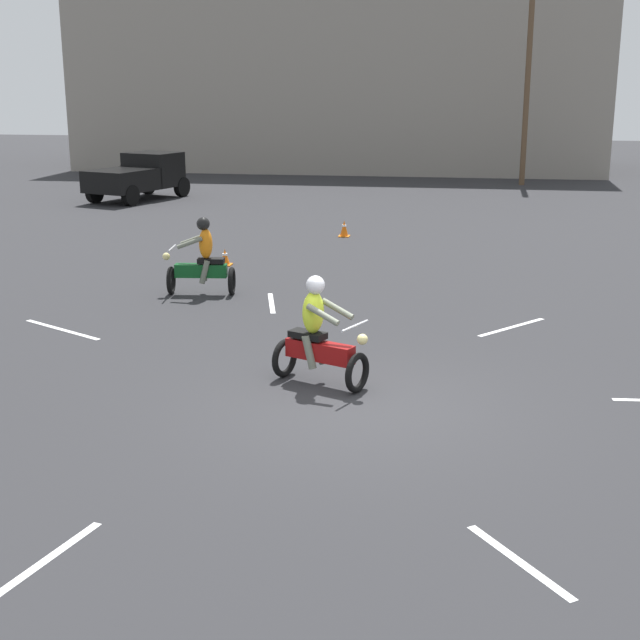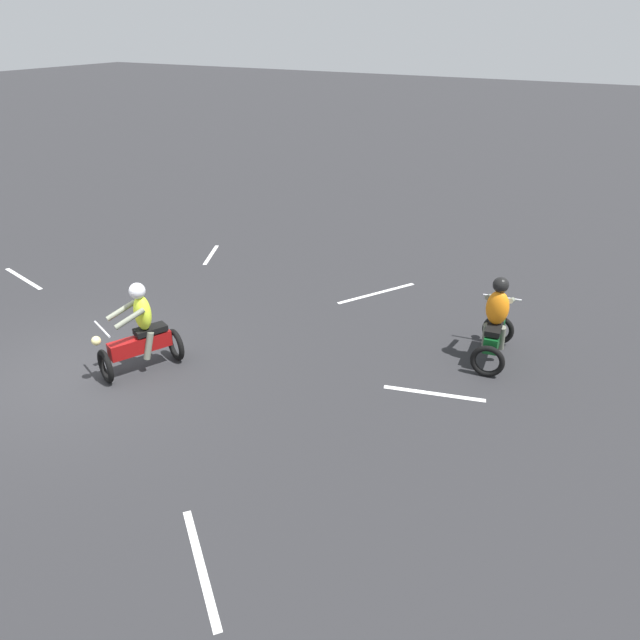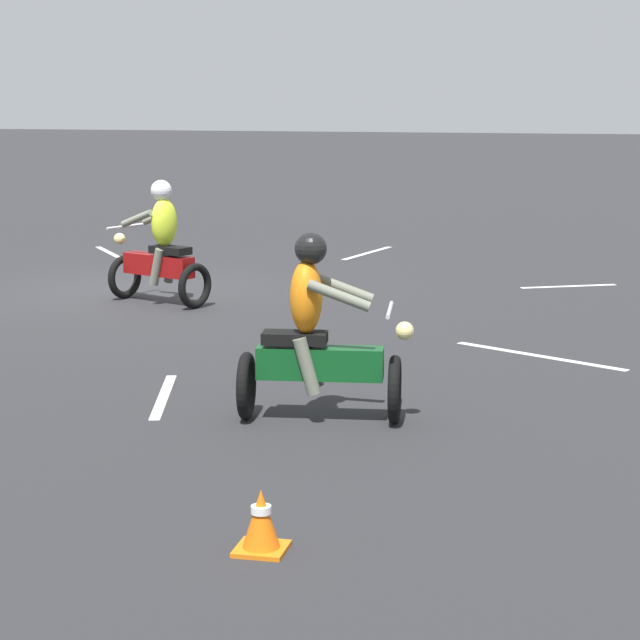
{
  "view_description": "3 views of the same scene",
  "coord_description": "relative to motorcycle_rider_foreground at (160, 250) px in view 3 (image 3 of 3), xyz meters",
  "views": [
    {
      "loc": [
        1.33,
        -11.64,
        4.41
      ],
      "look_at": [
        -0.7,
        0.87,
        1.0
      ],
      "focal_mm": 50.0,
      "sensor_mm": 36.0,
      "label": 1
    },
    {
      "loc": [
        6.18,
        8.33,
        5.72
      ],
      "look_at": [
        -2.41,
        3.54,
        0.9
      ],
      "focal_mm": 35.0,
      "sensor_mm": 36.0,
      "label": 2
    },
    {
      "loc": [
        -6.44,
        16.49,
        2.9
      ],
      "look_at": [
        -4.12,
        6.2,
        0.9
      ],
      "focal_mm": 70.0,
      "sensor_mm": 36.0,
      "label": 3
    }
  ],
  "objects": [
    {
      "name": "ground_plane",
      "position": [
        0.73,
        -0.88,
        -0.73
      ],
      "size": [
        120.0,
        120.0,
        0.0
      ],
      "primitive_type": "plane",
      "color": "#28282B"
    },
    {
      "name": "motorcycle_rider_foreground",
      "position": [
        0.0,
        0.0,
        0.0
      ],
      "size": [
        1.53,
        1.13,
        1.66
      ],
      "rotation": [
        0.0,
        0.0,
        4.29
      ],
      "color": "black",
      "rests_on": "ground"
    },
    {
      "name": "motorcycle_rider_background",
      "position": [
        -3.35,
        5.33,
        0.0
      ],
      "size": [
        1.54,
        0.8,
        1.66
      ],
      "rotation": [
        0.0,
        0.0,
        1.69
      ],
      "color": "black",
      "rests_on": "ground"
    },
    {
      "name": "traffic_cone_near_left",
      "position": [
        -3.71,
        8.42,
        -0.53
      ],
      "size": [
        0.32,
        0.32,
        0.41
      ],
      "color": "orange",
      "rests_on": "ground"
    },
    {
      "name": "lane_stripe_n",
      "position": [
        -1.76,
        4.81,
        -0.72
      ],
      "size": [
        0.51,
        1.67,
        0.01
      ],
      "primitive_type": "cube",
      "rotation": [
        0.0,
        0.0,
        3.39
      ],
      "color": "silver",
      "rests_on": "ground"
    },
    {
      "name": "lane_stripe_nw",
      "position": [
        -5.13,
        2.22,
        -0.72
      ],
      "size": [
        1.9,
        1.12,
        0.01
      ],
      "primitive_type": "cube",
      "rotation": [
        0.0,
        0.0,
        4.2
      ],
      "color": "silver",
      "rests_on": "ground"
    },
    {
      "name": "lane_stripe_sw",
      "position": [
        -5.3,
        -2.68,
        -0.72
      ],
      "size": [
        1.37,
        0.71,
        0.01
      ],
      "primitive_type": "cube",
      "rotation": [
        0.0,
        0.0,
        5.15
      ],
      "color": "silver",
      "rests_on": "ground"
    },
    {
      "name": "lane_stripe_s",
      "position": [
        -1.77,
        -5.6,
        -0.72
      ],
      "size": [
        0.57,
        1.86,
        0.01
      ],
      "primitive_type": "cube",
      "rotation": [
        0.0,
        0.0,
        6.03
      ],
      "color": "silver",
      "rests_on": "ground"
    },
    {
      "name": "lane_stripe_se",
      "position": [
        2.71,
        -4.76,
        -0.72
      ],
      "size": [
        0.97,
        1.29,
        0.01
      ],
      "primitive_type": "cube",
      "rotation": [
        0.0,
        0.0,
        6.91
      ],
      "color": "silver",
      "rests_on": "ground"
    }
  ]
}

